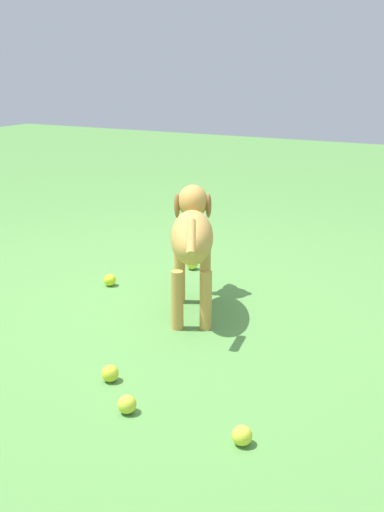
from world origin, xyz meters
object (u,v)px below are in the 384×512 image
(tennis_ball_1, at_px, (242,435))
(tennis_ball_2, at_px, (110,280))
(dog, at_px, (192,236))
(tennis_ball_3, at_px, (192,264))
(tennis_ball_0, at_px, (110,373))
(tennis_ball_4, at_px, (127,404))

(tennis_ball_1, height_order, tennis_ball_2, same)
(dog, xyz_separation_m, tennis_ball_2, (0.56, -0.11, -0.34))
(tennis_ball_2, height_order, tennis_ball_3, same)
(tennis_ball_0, distance_m, tennis_ball_2, 1.08)
(dog, bearing_deg, tennis_ball_0, 157.08)
(dog, xyz_separation_m, tennis_ball_4, (-0.24, 0.93, -0.34))
(dog, height_order, tennis_ball_4, dog)
(tennis_ball_0, distance_m, tennis_ball_3, 1.38)
(tennis_ball_2, bearing_deg, tennis_ball_1, 140.07)
(dog, height_order, tennis_ball_0, dog)
(dog, bearing_deg, tennis_ball_4, 167.25)
(tennis_ball_0, bearing_deg, tennis_ball_1, 166.38)
(tennis_ball_1, xyz_separation_m, tennis_ball_4, (0.43, 0.01, 0.00))
(tennis_ball_1, xyz_separation_m, tennis_ball_3, (0.97, -1.48, 0.00))
(tennis_ball_0, height_order, tennis_ball_3, same)
(tennis_ball_1, xyz_separation_m, tennis_ball_2, (1.23, -1.03, 0.00))
(tennis_ball_1, bearing_deg, tennis_ball_3, -56.90)
(tennis_ball_0, height_order, tennis_ball_4, same)
(dog, height_order, tennis_ball_3, dog)
(tennis_ball_0, relative_size, tennis_ball_2, 1.00)
(tennis_ball_0, relative_size, tennis_ball_3, 1.00)
(tennis_ball_1, bearing_deg, dog, -54.04)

